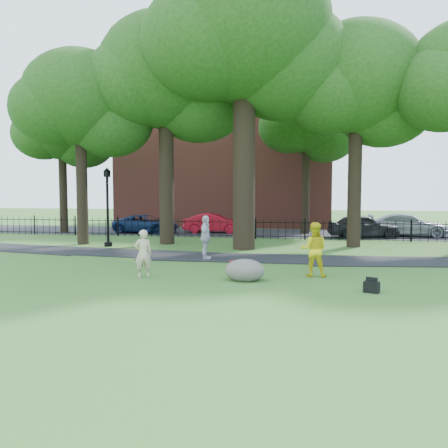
% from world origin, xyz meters
% --- Properties ---
extents(ground, '(120.00, 120.00, 0.00)m').
position_xyz_m(ground, '(0.00, 0.00, 0.00)').
color(ground, '#396122').
rests_on(ground, ground).
extents(footpath, '(36.07, 3.85, 0.03)m').
position_xyz_m(footpath, '(1.00, 3.90, 0.00)').
color(footpath, black).
rests_on(footpath, ground).
extents(street, '(80.00, 7.00, 0.02)m').
position_xyz_m(street, '(0.00, 16.00, 0.00)').
color(street, black).
rests_on(street, ground).
extents(iron_fence, '(44.00, 0.04, 1.20)m').
position_xyz_m(iron_fence, '(0.00, 12.00, 0.60)').
color(iron_fence, black).
rests_on(iron_fence, ground).
extents(brick_building, '(18.00, 8.00, 12.00)m').
position_xyz_m(brick_building, '(-4.00, 24.00, 6.00)').
color(brick_building, brown).
rests_on(brick_building, ground).
extents(big_tree, '(10.08, 8.61, 14.37)m').
position_xyz_m(big_tree, '(0.13, 7.09, 10.14)').
color(big_tree, black).
rests_on(big_tree, ground).
extents(tree_row, '(26.82, 7.96, 12.42)m').
position_xyz_m(tree_row, '(0.52, 8.40, 8.15)').
color(tree_row, black).
rests_on(tree_row, ground).
extents(woman, '(0.69, 0.60, 1.59)m').
position_xyz_m(woman, '(-2.25, -0.95, 0.80)').
color(woman, '#CFB78E').
rests_on(woman, ground).
extents(man, '(0.94, 0.76, 1.82)m').
position_xyz_m(man, '(3.31, 0.25, 0.91)').
color(man, gold).
rests_on(man, ground).
extents(pedestrian, '(0.53, 1.12, 1.86)m').
position_xyz_m(pedestrian, '(-1.10, 3.23, 0.93)').
color(pedestrian, silver).
rests_on(pedestrian, ground).
extents(boulder, '(1.47, 1.24, 0.75)m').
position_xyz_m(boulder, '(1.13, -0.84, 0.37)').
color(boulder, '#635E52').
rests_on(boulder, ground).
extents(lamppost, '(0.41, 0.41, 4.12)m').
position_xyz_m(lamppost, '(-7.19, 6.80, 2.02)').
color(lamppost, black).
rests_on(lamppost, ground).
extents(backpack, '(0.48, 0.40, 0.31)m').
position_xyz_m(backpack, '(4.87, -1.90, 0.16)').
color(backpack, black).
rests_on(backpack, ground).
extents(red_bag, '(0.39, 0.32, 0.23)m').
position_xyz_m(red_bag, '(0.40, 1.66, 0.12)').
color(red_bag, maroon).
rests_on(red_bag, ground).
extents(red_sedan, '(4.25, 1.66, 1.38)m').
position_xyz_m(red_sedan, '(-3.33, 15.46, 0.69)').
color(red_sedan, '#A20C1A').
rests_on(red_sedan, ground).
extents(navy_van, '(4.76, 2.56, 1.27)m').
position_xyz_m(navy_van, '(-7.99, 14.50, 0.64)').
color(navy_van, '#0E1F46').
rests_on(navy_van, ground).
extents(grey_car, '(4.52, 2.43, 1.46)m').
position_xyz_m(grey_car, '(6.59, 13.89, 0.73)').
color(grey_car, black).
rests_on(grey_car, ground).
extents(silver_car, '(5.20, 2.57, 1.45)m').
position_xyz_m(silver_car, '(9.58, 15.40, 0.73)').
color(silver_car, gray).
rests_on(silver_car, ground).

